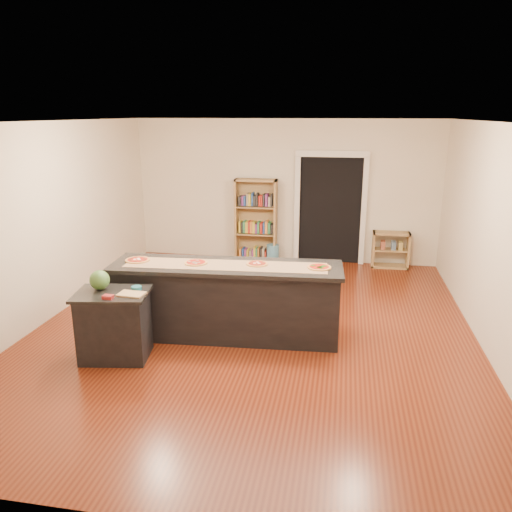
% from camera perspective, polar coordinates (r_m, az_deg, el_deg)
% --- Properties ---
extents(room, '(6.00, 7.00, 2.80)m').
position_cam_1_polar(room, '(6.60, -0.30, 2.86)').
color(room, beige).
rests_on(room, ground).
extents(doorway, '(1.40, 0.09, 2.21)m').
position_cam_1_polar(doorway, '(9.93, 8.49, 6.02)').
color(doorway, black).
rests_on(doorway, room).
extents(kitchen_island, '(3.03, 0.82, 1.00)m').
position_cam_1_polar(kitchen_island, '(6.68, -3.38, -5.07)').
color(kitchen_island, black).
rests_on(kitchen_island, ground).
extents(side_counter, '(0.86, 0.63, 0.85)m').
position_cam_1_polar(side_counter, '(6.34, -15.88, -7.58)').
color(side_counter, black).
rests_on(side_counter, ground).
extents(bookshelf, '(0.83, 0.29, 1.65)m').
position_cam_1_polar(bookshelf, '(9.99, -0.02, 4.07)').
color(bookshelf, '#A98752').
rests_on(bookshelf, ground).
extents(low_shelf, '(0.70, 0.30, 0.70)m').
position_cam_1_polar(low_shelf, '(10.00, 15.11, 0.69)').
color(low_shelf, '#A98752').
rests_on(low_shelf, ground).
extents(waste_bin, '(0.25, 0.25, 0.36)m').
position_cam_1_polar(waste_bin, '(10.03, 1.93, 0.29)').
color(waste_bin, teal).
rests_on(waste_bin, ground).
extents(kraft_paper, '(2.65, 0.63, 0.00)m').
position_cam_1_polar(kraft_paper, '(6.50, -3.48, -1.04)').
color(kraft_paper, '#8F6E4A').
rests_on(kraft_paper, kitchen_island).
extents(watermelon, '(0.24, 0.24, 0.24)m').
position_cam_1_polar(watermelon, '(6.29, -17.44, -2.64)').
color(watermelon, '#144214').
rests_on(watermelon, side_counter).
extents(cutting_board, '(0.32, 0.22, 0.02)m').
position_cam_1_polar(cutting_board, '(6.04, -14.05, -4.24)').
color(cutting_board, tan).
rests_on(cutting_board, side_counter).
extents(package_red, '(0.12, 0.08, 0.04)m').
position_cam_1_polar(package_red, '(5.99, -16.57, -4.51)').
color(package_red, maroon).
rests_on(package_red, side_counter).
extents(package_teal, '(0.13, 0.13, 0.05)m').
position_cam_1_polar(package_teal, '(6.18, -13.50, -3.60)').
color(package_teal, '#195966').
rests_on(package_teal, side_counter).
extents(pizza_a, '(0.30, 0.30, 0.02)m').
position_cam_1_polar(pizza_a, '(6.86, -13.39, -0.43)').
color(pizza_a, '#BC8748').
rests_on(pizza_a, kitchen_island).
extents(pizza_b, '(0.31, 0.31, 0.02)m').
position_cam_1_polar(pizza_b, '(6.60, -6.89, -0.75)').
color(pizza_b, '#BC8748').
rests_on(pizza_b, kitchen_island).
extents(pizza_c, '(0.28, 0.28, 0.02)m').
position_cam_1_polar(pizza_c, '(6.50, 0.12, -0.88)').
color(pizza_c, '#BC8748').
rests_on(pizza_c, kitchen_island).
extents(pizza_d, '(0.29, 0.29, 0.02)m').
position_cam_1_polar(pizza_d, '(6.41, 7.24, -1.27)').
color(pizza_d, '#BC8748').
rests_on(pizza_d, kitchen_island).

